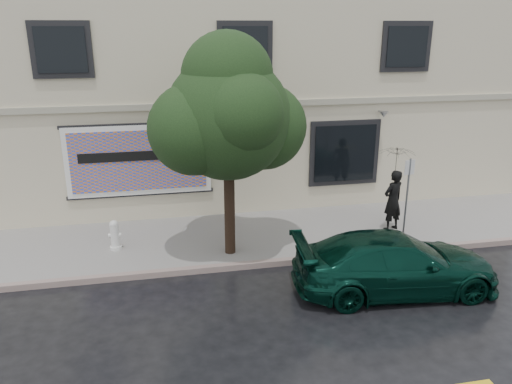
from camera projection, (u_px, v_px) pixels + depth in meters
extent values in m
plane|color=black|center=(285.00, 295.00, 11.32)|extent=(90.00, 90.00, 0.00)
cube|color=gray|center=(257.00, 236.00, 14.31)|extent=(20.00, 3.50, 0.15)
cube|color=gray|center=(271.00, 263.00, 12.69)|extent=(20.00, 0.18, 0.16)
cube|color=beige|center=(226.00, 91.00, 18.56)|extent=(20.00, 8.00, 7.00)
cube|color=#9E9984|center=(245.00, 104.00, 14.78)|extent=(20.00, 0.12, 0.18)
cube|color=black|center=(344.00, 153.00, 15.91)|extent=(2.30, 0.10, 2.10)
cube|color=black|center=(345.00, 153.00, 15.85)|extent=(2.00, 0.05, 1.80)
cube|color=black|center=(61.00, 50.00, 13.27)|extent=(1.30, 0.05, 1.20)
cube|color=black|center=(245.00, 48.00, 14.21)|extent=(1.30, 0.05, 1.20)
cube|color=black|center=(407.00, 47.00, 15.15)|extent=(1.30, 0.05, 1.20)
cube|color=white|center=(139.00, 160.00, 14.64)|extent=(4.20, 0.06, 2.10)
cube|color=#C4712B|center=(139.00, 161.00, 14.61)|extent=(3.90, 0.04, 1.80)
cube|color=black|center=(142.00, 194.00, 15.01)|extent=(4.30, 0.10, 0.10)
cube|color=black|center=(136.00, 125.00, 14.34)|extent=(4.30, 0.10, 0.10)
cube|color=black|center=(138.00, 156.00, 14.53)|extent=(3.40, 0.02, 0.28)
imported|color=black|center=(395.00, 263.00, 11.35)|extent=(4.80, 2.40, 1.36)
imported|color=black|center=(393.00, 200.00, 14.30)|extent=(0.76, 0.63, 1.80)
imported|color=black|center=(397.00, 157.00, 13.89)|extent=(1.32, 1.32, 0.78)
cylinder|color=black|center=(230.00, 207.00, 12.74)|extent=(0.27, 0.27, 2.51)
sphere|color=black|center=(228.00, 118.00, 12.01)|extent=(3.04, 3.04, 3.04)
cylinder|color=silver|center=(116.00, 247.00, 13.31)|extent=(0.31, 0.31, 0.08)
cylinder|color=silver|center=(115.00, 236.00, 13.21)|extent=(0.23, 0.23, 0.58)
sphere|color=silver|center=(114.00, 224.00, 13.10)|extent=(0.23, 0.23, 0.23)
cylinder|color=silver|center=(115.00, 235.00, 13.20)|extent=(0.34, 0.10, 0.10)
cylinder|color=gray|center=(406.00, 203.00, 13.16)|extent=(0.05, 0.05, 2.43)
cube|color=silver|center=(410.00, 167.00, 12.85)|extent=(0.30, 0.07, 0.39)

